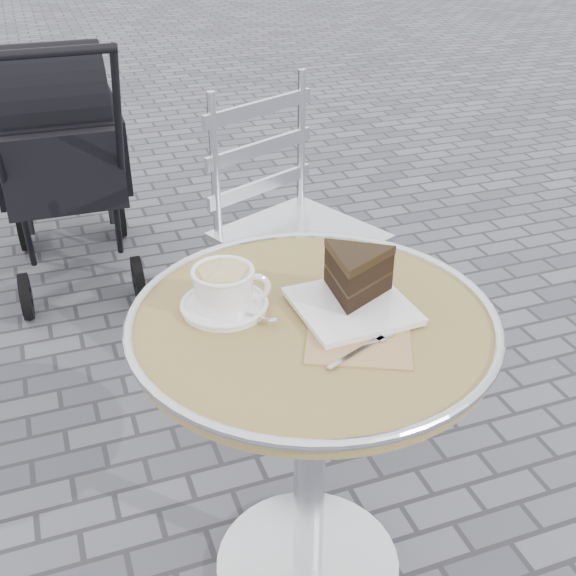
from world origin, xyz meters
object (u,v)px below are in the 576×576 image
object	(u,v)px
baby_stroller	(62,162)
bistro_chair	(278,199)
cafe_table	(311,385)
cake_plate_set	(355,281)
cappuccino_set	(225,292)

from	to	relation	value
baby_stroller	bistro_chair	bearing A→B (deg)	-54.37
bistro_chair	cafe_table	bearing A→B (deg)	-128.41
bistro_chair	baby_stroller	xyz separation A→B (m)	(-0.59, 0.88, -0.12)
cake_plate_set	cafe_table	bearing A→B (deg)	-172.17
cappuccino_set	bistro_chair	xyz separation A→B (m)	(0.39, 0.79, -0.19)
bistro_chair	baby_stroller	distance (m)	1.07
cake_plate_set	bistro_chair	bearing A→B (deg)	78.46
cake_plate_set	baby_stroller	distance (m)	1.83
cappuccino_set	bistro_chair	size ratio (longest dim) A/B	0.20
cappuccino_set	baby_stroller	size ratio (longest dim) A/B	0.18
cake_plate_set	baby_stroller	world-z (taller)	baby_stroller
cafe_table	cappuccino_set	distance (m)	0.27
cake_plate_set	cappuccino_set	bearing A→B (deg)	161.43
cafe_table	baby_stroller	world-z (taller)	baby_stroller
cappuccino_set	cake_plate_set	distance (m)	0.25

